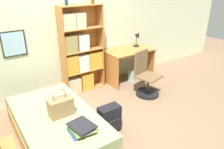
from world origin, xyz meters
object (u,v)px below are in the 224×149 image
bottle_brown (79,1)px  desk_chair (146,81)px  handbag (61,106)px  bookcase (80,55)px  waste_bin (132,75)px  desk_lamp (138,37)px  bottle_green (66,1)px  backpack (110,119)px  desk (129,60)px  book_stack_on_bed (82,128)px  bed (57,127)px

bottle_brown → desk_chair: 2.09m
handbag → bookcase: bearing=53.3°
waste_bin → handbag: bearing=-154.1°
bottle_brown → desk_lamp: 1.70m
bookcase → bottle_green: bottle_green is taller
bottle_brown → backpack: (-0.35, -1.54, -1.66)m
desk_lamp → bottle_brown: bearing=177.2°
desk → waste_bin: (0.06, -0.07, -0.38)m
bookcase → handbag: bearing=-126.7°
handbag → desk_chair: 2.08m
waste_bin → backpack: bearing=-139.6°
backpack → waste_bin: size_ratio=1.56×
bottle_green → backpack: bearing=-93.4°
handbag → desk_chair: bearing=10.7°
handbag → book_stack_on_bed: size_ratio=1.13×
bookcase → desk_chair: (1.03, -0.94, -0.52)m
waste_bin → desk_chair: bearing=-105.8°
bookcase → desk_lamp: size_ratio=4.96×
book_stack_on_bed → backpack: (0.63, 0.29, -0.29)m
bookcase → desk_chair: size_ratio=1.94×
desk → waste_bin: size_ratio=3.85×
desk → handbag: bearing=-152.1°
backpack → bottle_brown: bearing=77.1°
desk → desk_chair: bearing=-100.2°
book_stack_on_bed → desk: (2.09, 1.65, 0.01)m
book_stack_on_bed → bottle_brown: size_ratio=2.08×
book_stack_on_bed → bottle_green: 2.42m
bottle_green → desk_lamp: bearing=-2.8°
bed → bookcase: 1.75m
backpack → bookcase: bearing=79.3°
desk_lamp → backpack: bearing=-140.8°
bottle_brown → desk: (1.11, -0.18, -1.36)m
desk_chair → desk: bearing=79.8°
book_stack_on_bed → bookcase: bearing=63.3°
book_stack_on_bed → desk: size_ratio=0.34×
bottle_green → waste_bin: 2.27m
bottle_brown → desk_lamp: (1.45, -0.07, -0.88)m
bookcase → desk_chair: bearing=-42.5°
handbag → waste_bin: handbag is taller
bottle_green → desk_lamp: bottle_green is taller
handbag → bottle_brown: bearing=51.6°
handbag → bottle_green: (0.79, 1.34, 1.30)m
waste_bin → bookcase: bearing=168.6°
bed → bottle_green: bottle_green is taller
bookcase → waste_bin: 1.42m
bookcase → bottle_brown: (0.06, -0.00, 1.07)m
bed → bottle_brown: 2.37m
handbag → waste_bin: 2.51m
waste_bin → bottle_brown: bearing=168.1°
bottle_green → desk_chair: bottle_green is taller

